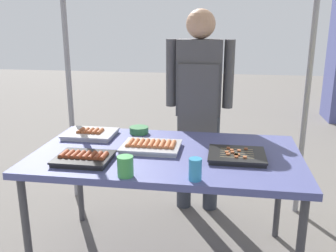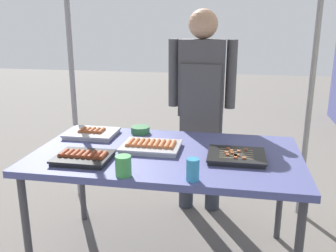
{
  "view_description": "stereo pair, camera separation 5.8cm",
  "coord_description": "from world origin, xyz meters",
  "px_view_note": "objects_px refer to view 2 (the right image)",
  "views": [
    {
      "loc": [
        0.33,
        -2.09,
        1.52
      ],
      "look_at": [
        0.0,
        0.05,
        0.9
      ],
      "focal_mm": 39.58,
      "sensor_mm": 36.0,
      "label": 1
    },
    {
      "loc": [
        0.39,
        -2.08,
        1.52
      ],
      "look_at": [
        0.0,
        0.05,
        0.9
      ],
      "focal_mm": 39.58,
      "sensor_mm": 36.0,
      "label": 2
    }
  ],
  "objects_px": {
    "tray_spring_rolls": "(92,133)",
    "condiment_bowl": "(140,130)",
    "tray_grilled_sausages": "(83,157)",
    "tray_pork_links": "(151,146)",
    "vendor_woman": "(201,97)",
    "drink_cup_by_wok": "(193,170)",
    "drink_cup_near_edge": "(123,166)",
    "tray_meat_skewers": "(236,156)",
    "stall_table": "(167,160)"
  },
  "relations": [
    {
      "from": "tray_spring_rolls",
      "to": "vendor_woman",
      "type": "height_order",
      "value": "vendor_woman"
    },
    {
      "from": "tray_grilled_sausages",
      "to": "vendor_woman",
      "type": "relative_size",
      "value": 0.19
    },
    {
      "from": "stall_table",
      "to": "tray_grilled_sausages",
      "type": "height_order",
      "value": "tray_grilled_sausages"
    },
    {
      "from": "stall_table",
      "to": "tray_spring_rolls",
      "type": "xyz_separation_m",
      "value": [
        -0.57,
        0.23,
        0.07
      ]
    },
    {
      "from": "tray_meat_skewers",
      "to": "condiment_bowl",
      "type": "height_order",
      "value": "condiment_bowl"
    },
    {
      "from": "drink_cup_near_edge",
      "to": "condiment_bowl",
      "type": "bearing_deg",
      "value": 97.96
    },
    {
      "from": "tray_pork_links",
      "to": "drink_cup_by_wok",
      "type": "xyz_separation_m",
      "value": [
        0.31,
        -0.41,
        0.04
      ]
    },
    {
      "from": "tray_grilled_sausages",
      "to": "vendor_woman",
      "type": "distance_m",
      "value": 1.14
    },
    {
      "from": "tray_spring_rolls",
      "to": "drink_cup_near_edge",
      "type": "bearing_deg",
      "value": -56.16
    },
    {
      "from": "tray_meat_skewers",
      "to": "condiment_bowl",
      "type": "xyz_separation_m",
      "value": [
        -0.67,
        0.4,
        0.01
      ]
    },
    {
      "from": "tray_grilled_sausages",
      "to": "drink_cup_near_edge",
      "type": "bearing_deg",
      "value": -29.81
    },
    {
      "from": "tray_meat_skewers",
      "to": "tray_spring_rolls",
      "type": "distance_m",
      "value": 1.02
    },
    {
      "from": "tray_grilled_sausages",
      "to": "drink_cup_by_wok",
      "type": "distance_m",
      "value": 0.66
    },
    {
      "from": "tray_pork_links",
      "to": "drink_cup_near_edge",
      "type": "height_order",
      "value": "drink_cup_near_edge"
    },
    {
      "from": "tray_pork_links",
      "to": "stall_table",
      "type": "bearing_deg",
      "value": -15.7
    },
    {
      "from": "stall_table",
      "to": "tray_pork_links",
      "type": "xyz_separation_m",
      "value": [
        -0.1,
        0.03,
        0.07
      ]
    },
    {
      "from": "stall_table",
      "to": "tray_spring_rolls",
      "type": "distance_m",
      "value": 0.62
    },
    {
      "from": "stall_table",
      "to": "drink_cup_by_wok",
      "type": "height_order",
      "value": "drink_cup_by_wok"
    },
    {
      "from": "vendor_woman",
      "to": "tray_spring_rolls",
      "type": "bearing_deg",
      "value": 35.96
    },
    {
      "from": "tray_pork_links",
      "to": "vendor_woman",
      "type": "height_order",
      "value": "vendor_woman"
    },
    {
      "from": "stall_table",
      "to": "vendor_woman",
      "type": "xyz_separation_m",
      "value": [
        0.14,
        0.74,
        0.25
      ]
    },
    {
      "from": "tray_grilled_sausages",
      "to": "drink_cup_near_edge",
      "type": "relative_size",
      "value": 2.89
    },
    {
      "from": "stall_table",
      "to": "tray_grilled_sausages",
      "type": "xyz_separation_m",
      "value": [
        -0.44,
        -0.23,
        0.07
      ]
    },
    {
      "from": "condiment_bowl",
      "to": "stall_table",
      "type": "bearing_deg",
      "value": -54.19
    },
    {
      "from": "tray_pork_links",
      "to": "condiment_bowl",
      "type": "bearing_deg",
      "value": 115.23
    },
    {
      "from": "tray_grilled_sausages",
      "to": "tray_spring_rolls",
      "type": "relative_size",
      "value": 0.92
    },
    {
      "from": "tray_grilled_sausages",
      "to": "tray_meat_skewers",
      "type": "relative_size",
      "value": 0.95
    },
    {
      "from": "drink_cup_near_edge",
      "to": "drink_cup_by_wok",
      "type": "distance_m",
      "value": 0.35
    },
    {
      "from": "stall_table",
      "to": "tray_pork_links",
      "type": "relative_size",
      "value": 4.49
    },
    {
      "from": "tray_spring_rolls",
      "to": "vendor_woman",
      "type": "xyz_separation_m",
      "value": [
        0.7,
        0.51,
        0.18
      ]
    },
    {
      "from": "stall_table",
      "to": "vendor_woman",
      "type": "bearing_deg",
      "value": 79.59
    },
    {
      "from": "condiment_bowl",
      "to": "tray_spring_rolls",
      "type": "bearing_deg",
      "value": -158.82
    },
    {
      "from": "condiment_bowl",
      "to": "tray_pork_links",
      "type": "bearing_deg",
      "value": -64.77
    },
    {
      "from": "tray_pork_links",
      "to": "vendor_woman",
      "type": "distance_m",
      "value": 0.77
    },
    {
      "from": "stall_table",
      "to": "condiment_bowl",
      "type": "relative_size",
      "value": 12.06
    },
    {
      "from": "tray_pork_links",
      "to": "condiment_bowl",
      "type": "xyz_separation_m",
      "value": [
        -0.15,
        0.32,
        0.0
      ]
    },
    {
      "from": "tray_spring_rolls",
      "to": "tray_grilled_sausages",
      "type": "bearing_deg",
      "value": -74.2
    },
    {
      "from": "tray_pork_links",
      "to": "vendor_woman",
      "type": "relative_size",
      "value": 0.22
    },
    {
      "from": "tray_pork_links",
      "to": "tray_spring_rolls",
      "type": "xyz_separation_m",
      "value": [
        -0.47,
        0.2,
        -0.0
      ]
    },
    {
      "from": "tray_spring_rolls",
      "to": "drink_cup_near_edge",
      "type": "height_order",
      "value": "drink_cup_near_edge"
    },
    {
      "from": "tray_meat_skewers",
      "to": "drink_cup_by_wok",
      "type": "bearing_deg",
      "value": -121.94
    },
    {
      "from": "condiment_bowl",
      "to": "drink_cup_near_edge",
      "type": "distance_m",
      "value": 0.75
    },
    {
      "from": "tray_grilled_sausages",
      "to": "condiment_bowl",
      "type": "relative_size",
      "value": 2.34
    },
    {
      "from": "tray_meat_skewers",
      "to": "stall_table",
      "type": "bearing_deg",
      "value": 174.21
    },
    {
      "from": "tray_grilled_sausages",
      "to": "tray_meat_skewers",
      "type": "distance_m",
      "value": 0.87
    },
    {
      "from": "stall_table",
      "to": "drink_cup_by_wok",
      "type": "distance_m",
      "value": 0.45
    },
    {
      "from": "tray_pork_links",
      "to": "drink_cup_near_edge",
      "type": "relative_size",
      "value": 3.31
    },
    {
      "from": "tray_pork_links",
      "to": "vendor_woman",
      "type": "xyz_separation_m",
      "value": [
        0.24,
        0.71,
        0.18
      ]
    },
    {
      "from": "tray_grilled_sausages",
      "to": "drink_cup_by_wok",
      "type": "bearing_deg",
      "value": -13.74
    },
    {
      "from": "tray_spring_rolls",
      "to": "condiment_bowl",
      "type": "height_order",
      "value": "tray_spring_rolls"
    }
  ]
}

